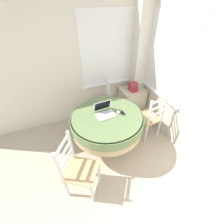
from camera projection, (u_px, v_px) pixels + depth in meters
The scene contains 11 objects.
corner_room_shell at pixel (136, 84), 2.31m from camera, with size 4.09×4.92×2.55m.
round_dining_table at pixel (107, 122), 2.59m from camera, with size 1.24×1.24×0.78m.
laptop at pixel (105, 112), 2.50m from camera, with size 0.33×0.30×0.22m.
computer_mouse at pixel (119, 112), 2.53m from camera, with size 0.05×0.08×0.04m.
cell_phone at pixel (123, 113), 2.54m from camera, with size 0.06×0.12×0.01m.
dining_chair_near_back_window at pixel (102, 102), 3.37m from camera, with size 0.51×0.48×1.00m.
dining_chair_near_right_window at pixel (149, 117), 2.94m from camera, with size 0.46×0.48×1.00m.
dining_chair_camera_near at pixel (78, 169), 2.07m from camera, with size 0.58×0.57×1.00m.
corner_cabinet at pixel (132, 100), 3.68m from camera, with size 0.57×0.50×0.64m.
storage_box at pixel (133, 86), 3.39m from camera, with size 0.19×0.13×0.18m.
book_on_cabinet at pixel (133, 90), 3.42m from camera, with size 0.16×0.24×0.02m.
Camera 1 is at (-0.09, 0.12, 2.36)m, focal length 24.00 mm.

